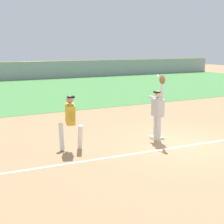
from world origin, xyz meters
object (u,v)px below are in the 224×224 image
at_px(first_base, 157,138).
at_px(parked_car_green, 67,69).
at_px(baseball, 158,76).
at_px(fielder, 158,108).
at_px(parked_car_blue, 26,70).
at_px(runner, 70,119).

xyz_separation_m(first_base, parked_car_green, (6.53, 27.26, 0.63)).
distance_m(baseball, parked_car_green, 28.24).
relative_size(fielder, parked_car_blue, 0.50).
bearing_deg(parked_car_blue, runner, -95.75).
xyz_separation_m(fielder, parked_car_green, (6.63, 27.41, -0.45)).
xyz_separation_m(runner, parked_car_blue, (4.99, 27.63, -0.32)).
relative_size(parked_car_blue, parked_car_green, 1.00).
bearing_deg(runner, parked_car_blue, 92.59).
height_order(first_base, parked_car_green, parked_car_green).
height_order(baseball, parked_car_blue, baseball).
height_order(runner, parked_car_green, runner).
xyz_separation_m(baseball, parked_car_green, (6.67, 27.40, -1.55)).
bearing_deg(parked_car_green, runner, -105.11).
relative_size(runner, parked_car_green, 0.38).
bearing_deg(baseball, first_base, 45.11).
distance_m(first_base, runner, 3.28).
xyz_separation_m(first_base, runner, (-3.13, 0.19, 0.96)).
bearing_deg(parked_car_blue, parked_car_green, -2.39).
bearing_deg(runner, fielder, 6.36).
height_order(parked_car_blue, parked_car_green, same).
distance_m(baseball, parked_car_blue, 28.07).
distance_m(runner, parked_car_blue, 28.08).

